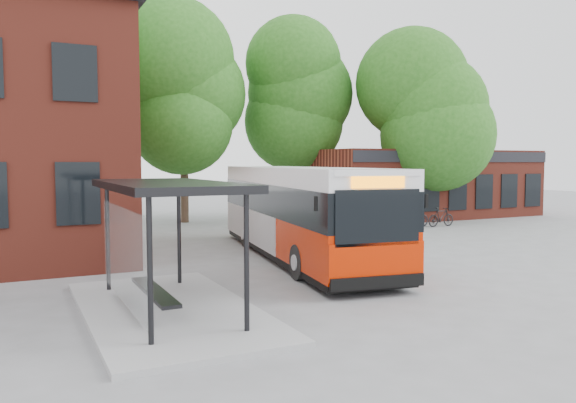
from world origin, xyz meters
name	(u,v)px	position (x,y,z in m)	size (l,w,h in m)	color
ground	(324,284)	(0.00, 0.00, 0.00)	(100.00, 100.00, 0.00)	slate
shop_row	(422,183)	(15.00, 14.00, 2.00)	(14.00, 6.20, 4.00)	maroon
bus_shelter	(167,247)	(-4.50, -1.00, 1.45)	(3.60, 7.00, 2.90)	black
bike_rail	(384,224)	(9.28, 10.00, 0.19)	(5.20, 0.10, 0.38)	black
tree_0	(44,115)	(-6.00, 16.00, 5.50)	(7.92, 7.92, 11.00)	#215616
tree_1	(184,127)	(1.00, 17.00, 5.20)	(7.92, 7.92, 10.40)	#215616
tree_2	(306,124)	(8.00, 16.00, 5.50)	(7.92, 7.92, 11.00)	#215616
tree_3	(419,138)	(13.00, 12.00, 4.64)	(7.04, 7.04, 9.28)	#215616
city_bus	(298,213)	(1.31, 4.04, 1.56)	(2.62, 12.28, 3.12)	red
bicycle_0	(361,222)	(7.25, 9.09, 0.49)	(0.65, 1.86, 0.98)	black
bicycle_1	(368,221)	(7.72, 9.15, 0.48)	(0.45, 1.59, 0.96)	black
bicycle_2	(356,220)	(7.58, 9.98, 0.46)	(0.60, 1.73, 0.91)	black
bicycle_3	(374,218)	(9.10, 10.65, 0.44)	(0.41, 1.47, 0.88)	black
bicycle_4	(393,219)	(9.25, 9.24, 0.49)	(0.66, 1.88, 0.99)	black
bicycle_5	(415,218)	(10.83, 9.49, 0.49)	(0.46, 1.62, 0.97)	#222329
bicycle_7	(441,217)	(12.18, 9.13, 0.50)	(0.47, 1.65, 0.99)	black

